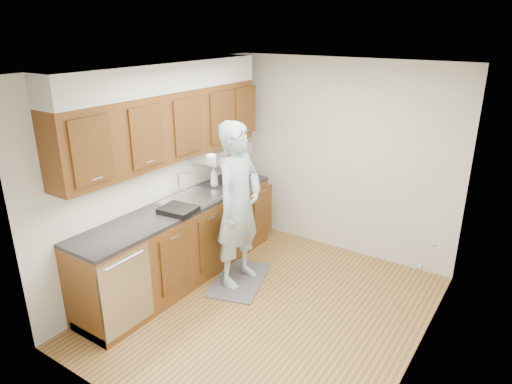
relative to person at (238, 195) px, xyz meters
The scene contains 14 objects.
floor 1.28m from the person, 26.66° to the right, with size 3.50×3.50×0.00m, color #A3783D.
ceiling 1.56m from the person, 26.66° to the right, with size 3.50×3.50×0.00m, color white.
wall_left 0.96m from the person, 161.60° to the right, with size 0.02×3.50×2.50m, color silver.
wall_right 2.12m from the person, ahead, with size 0.02×3.50×2.50m, color silver.
wall_back 1.58m from the person, 67.60° to the left, with size 3.00×0.02×2.50m, color silver.
counter 0.90m from the person, 153.37° to the right, with size 0.64×2.80×1.30m.
upper_cabinets 1.16m from the person, 160.83° to the right, with size 0.47×2.80×1.21m.
closet_door 2.09m from the person, ahead, with size 0.02×1.22×2.05m, color white.
floor_mat 1.08m from the person, 90.00° to the right, with size 0.54×0.92×0.02m, color slate.
person is the anchor object (origin of this frame).
soap_bottle_a 0.80m from the person, 148.46° to the left, with size 0.10×0.10×0.26m, color white.
soap_bottle_b 0.85m from the person, 135.50° to the left, with size 0.08×0.08×0.17m, color white.
steel_can 0.52m from the person, 135.02° to the left, with size 0.06×0.06×0.11m, color #A5A5AA.
dish_rack 0.68m from the person, 133.89° to the right, with size 0.37×0.31×0.06m, color black.
Camera 1 is at (2.19, -3.52, 2.88)m, focal length 32.00 mm.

